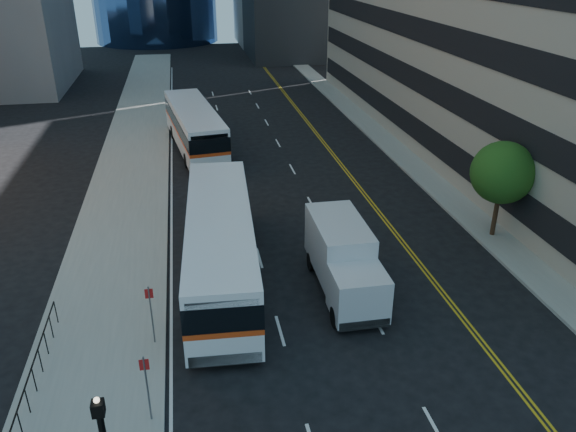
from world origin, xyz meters
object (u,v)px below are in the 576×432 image
object	(u,v)px
bus_front	(220,244)
bus_rear	(194,127)
street_tree	(503,173)
box_truck	(344,260)

from	to	relation	value
bus_front	bus_rear	xyz separation A→B (m)	(-0.49, 19.17, -0.06)
street_tree	box_truck	xyz separation A→B (m)	(-9.26, -3.63, -2.03)
street_tree	box_truck	distance (m)	10.16
bus_rear	box_truck	world-z (taller)	bus_rear
box_truck	bus_front	bearing A→B (deg)	159.01
bus_front	bus_rear	distance (m)	19.18
street_tree	box_truck	size ratio (longest dim) A/B	0.80
bus_front	box_truck	bearing A→B (deg)	-17.96
bus_front	box_truck	world-z (taller)	bus_front
street_tree	box_truck	world-z (taller)	street_tree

